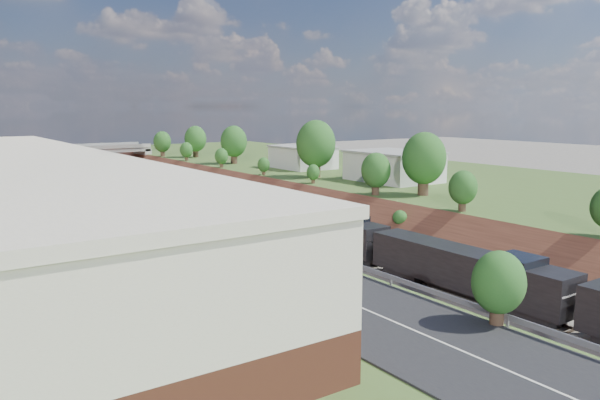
{
  "coord_description": "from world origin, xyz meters",
  "views": [
    {
      "loc": [
        -34.9,
        -9.04,
        15.57
      ],
      "look_at": [
        -0.94,
        40.18,
        6.0
      ],
      "focal_mm": 35.0,
      "sensor_mm": 36.0,
      "label": 1
    }
  ],
  "objects": [
    {
      "name": "platform_right",
      "position": [
        33.0,
        60.0,
        2.5
      ],
      "size": [
        44.0,
        180.0,
        5.0
      ],
      "primitive_type": "cube",
      "color": "#435F27",
      "rests_on": "ground"
    },
    {
      "name": "embankment_left",
      "position": [
        -11.0,
        60.0,
        0.0
      ],
      "size": [
        10.0,
        180.0,
        10.0
      ],
      "primitive_type": "cube",
      "rotation": [
        0.0,
        0.79,
        0.0
      ],
      "color": "brown",
      "rests_on": "ground"
    },
    {
      "name": "embankment_right",
      "position": [
        11.0,
        60.0,
        0.0
      ],
      "size": [
        10.0,
        180.0,
        10.0
      ],
      "primitive_type": "cube",
      "rotation": [
        0.0,
        0.79,
        0.0
      ],
      "color": "brown",
      "rests_on": "ground"
    },
    {
      "name": "rail_left_track",
      "position": [
        -2.6,
        60.0,
        0.09
      ],
      "size": [
        1.58,
        180.0,
        0.18
      ],
      "primitive_type": "cube",
      "color": "gray",
      "rests_on": "ground"
    },
    {
      "name": "rail_right_track",
      "position": [
        2.6,
        60.0,
        0.09
      ],
      "size": [
        1.58,
        180.0,
        0.18
      ],
      "primitive_type": "cube",
      "color": "gray",
      "rests_on": "ground"
    },
    {
      "name": "road",
      "position": [
        -15.5,
        60.0,
        5.05
      ],
      "size": [
        8.0,
        180.0,
        0.1
      ],
      "primitive_type": "cube",
      "color": "black",
      "rests_on": "platform_left"
    },
    {
      "name": "guardrail",
      "position": [
        -11.4,
        59.8,
        5.55
      ],
      "size": [
        0.1,
        171.0,
        0.7
      ],
      "color": "#99999E",
      "rests_on": "platform_left"
    },
    {
      "name": "commercial_building",
      "position": [
        -28.0,
        38.0,
        8.51
      ],
      "size": [
        14.3,
        62.3,
        7.0
      ],
      "color": "brown",
      "rests_on": "platform_left"
    },
    {
      "name": "overpass",
      "position": [
        0.0,
        122.0,
        4.92
      ],
      "size": [
        24.5,
        8.3,
        7.4
      ],
      "color": "gray",
      "rests_on": "ground"
    },
    {
      "name": "white_building_near",
      "position": [
        23.5,
        52.0,
        7.0
      ],
      "size": [
        9.0,
        12.0,
        4.0
      ],
      "primitive_type": "cube",
      "color": "silver",
      "rests_on": "platform_right"
    },
    {
      "name": "white_building_far",
      "position": [
        23.0,
        74.0,
        6.8
      ],
      "size": [
        8.0,
        10.0,
        3.6
      ],
      "primitive_type": "cube",
      "color": "silver",
      "rests_on": "platform_right"
    },
    {
      "name": "tree_right_large",
      "position": [
        17.0,
        40.0,
        9.38
      ],
      "size": [
        5.25,
        5.25,
        7.61
      ],
      "color": "#473323",
      "rests_on": "platform_right"
    },
    {
      "name": "tree_left_crest",
      "position": [
        -11.8,
        20.0,
        7.04
      ],
      "size": [
        2.45,
        2.45,
        3.55
      ],
      "color": "#473323",
      "rests_on": "platform_left"
    },
    {
      "name": "freight_train",
      "position": [
        2.6,
        66.33,
        2.66
      ],
      "size": [
        3.15,
        143.5,
        4.68
      ],
      "color": "black",
      "rests_on": "ground"
    }
  ]
}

